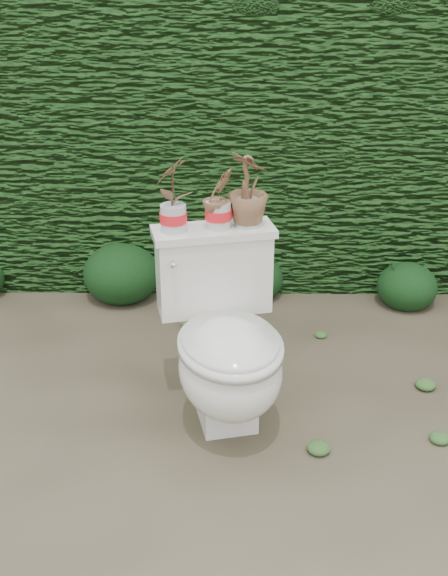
{
  "coord_description": "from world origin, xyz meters",
  "views": [
    {
      "loc": [
        -0.12,
        -2.63,
        1.82
      ],
      "look_at": [
        -0.15,
        0.02,
        0.55
      ],
      "focal_mm": 45.0,
      "sensor_mm": 36.0,
      "label": 1
    }
  ],
  "objects_px": {
    "potted_plant_center": "(218,200)",
    "potted_plant_right": "(248,191)",
    "potted_plant_left": "(173,196)",
    "toilet": "(226,346)"
  },
  "relations": [
    {
      "from": "toilet",
      "to": "potted_plant_right",
      "type": "height_order",
      "value": "potted_plant_right"
    },
    {
      "from": "potted_plant_center",
      "to": "potted_plant_right",
      "type": "height_order",
      "value": "potted_plant_right"
    },
    {
      "from": "toilet",
      "to": "potted_plant_center",
      "type": "relative_size",
      "value": 3.29
    },
    {
      "from": "potted_plant_center",
      "to": "toilet",
      "type": "bearing_deg",
      "value": -114.06
    },
    {
      "from": "potted_plant_right",
      "to": "potted_plant_center",
      "type": "bearing_deg",
      "value": 59.68
    },
    {
      "from": "potted_plant_left",
      "to": "potted_plant_right",
      "type": "height_order",
      "value": "potted_plant_left"
    },
    {
      "from": "potted_plant_left",
      "to": "potted_plant_right",
      "type": "xyz_separation_m",
      "value": [
        0.3,
        0.07,
        -0.0
      ]
    },
    {
      "from": "potted_plant_left",
      "to": "toilet",
      "type": "bearing_deg",
      "value": 73.38
    },
    {
      "from": "toilet",
      "to": "potted_plant_right",
      "type": "xyz_separation_m",
      "value": [
        0.09,
        0.27,
        0.57
      ]
    },
    {
      "from": "toilet",
      "to": "potted_plant_right",
      "type": "distance_m",
      "value": 0.63
    }
  ]
}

